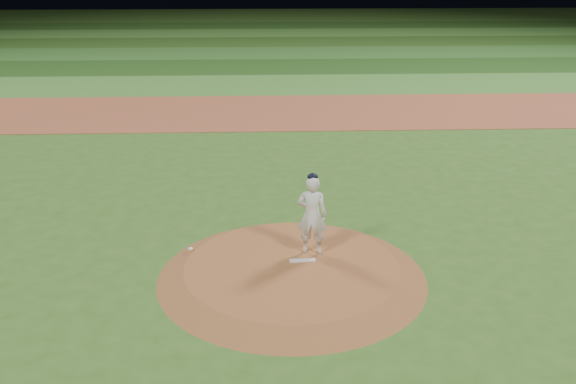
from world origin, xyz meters
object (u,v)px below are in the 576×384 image
at_px(pitchers_mound, 292,271).
at_px(pitcher_on_mound, 312,214).
at_px(rosin_bag, 191,249).
at_px(pitching_rubber, 302,260).

xyz_separation_m(pitchers_mound, pitcher_on_mound, (0.45, 0.61, 1.00)).
distance_m(pitchers_mound, rosin_bag, 2.30).
bearing_deg(rosin_bag, pitcher_on_mound, -4.43).
bearing_deg(rosin_bag, pitching_rubber, -14.31).
relative_size(pitchers_mound, pitching_rubber, 10.16).
height_order(pitchers_mound, pitching_rubber, pitching_rubber).
distance_m(pitchers_mound, pitcher_on_mound, 1.26).
height_order(pitching_rubber, rosin_bag, rosin_bag).
bearing_deg(pitcher_on_mound, pitchers_mound, -126.08).
bearing_deg(pitcher_on_mound, pitching_rubber, -118.52).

